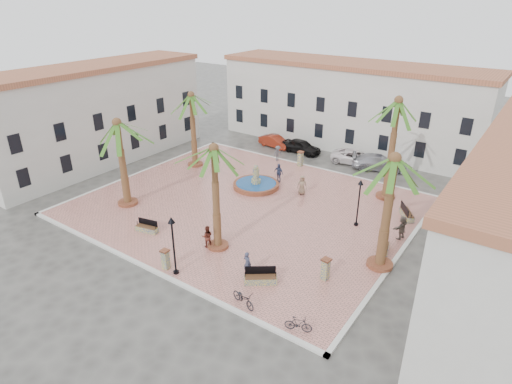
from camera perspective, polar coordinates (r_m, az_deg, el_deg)
ground at (r=36.14m, az=-1.30°, el=-1.91°), size 120.00×120.00×0.00m
plaza at (r=36.10m, az=-1.30°, el=-1.81°), size 26.00×22.00×0.15m
kerb_n at (r=44.66m, az=7.08°, el=3.43°), size 26.30×0.30×0.16m
kerb_s at (r=29.23m, az=-14.34°, el=-9.73°), size 26.30×0.30×0.16m
kerb_e at (r=31.21m, az=18.53°, el=-7.90°), size 0.30×22.30×0.16m
kerb_w at (r=44.39m, az=-14.98°, el=2.61°), size 0.30×22.30×0.16m
building_north at (r=51.07m, az=12.29°, el=11.33°), size 30.40×7.40×9.50m
building_west at (r=47.50m, az=-20.46°, el=9.64°), size 6.40×24.40×10.00m
fountain at (r=39.21m, az=0.00°, el=1.06°), size 4.20×4.20×2.17m
palm_nw at (r=42.99m, az=-8.59°, el=11.63°), size 4.99×4.99×7.63m
palm_sw at (r=35.60m, az=-17.89°, el=7.48°), size 5.41×5.41×7.45m
palm_s at (r=27.53m, az=-5.59°, el=4.26°), size 4.81×4.81×7.66m
palm_e at (r=26.49m, az=17.80°, el=2.50°), size 5.53×5.53×7.88m
palm_ne at (r=36.56m, az=18.30°, el=10.16°), size 5.28×5.28×8.88m
bench_s at (r=33.05m, az=-14.33°, el=-4.71°), size 1.83×0.90×0.93m
bench_se at (r=26.75m, az=0.60°, el=-11.49°), size 1.98×1.69×1.06m
bench_e at (r=30.82m, az=16.67°, el=-7.34°), size 0.96×1.86×0.94m
bench_ne at (r=35.96m, az=19.44°, el=-2.80°), size 1.63×2.01×1.06m
lamppost_s at (r=26.72m, az=-11.05°, el=-5.76°), size 0.44×0.44×4.06m
lamppost_e at (r=32.72m, az=13.62°, el=-0.37°), size 0.41×0.41×3.80m
bollard_se at (r=28.34m, az=-11.97°, el=-8.74°), size 0.53×0.53×1.40m
bollard_n at (r=44.17m, az=5.94°, el=4.47°), size 0.57×0.57×1.57m
bollard_e at (r=27.13m, az=9.26°, el=-10.06°), size 0.60×0.60×1.48m
litter_bin at (r=27.13m, az=1.31°, el=-10.85°), size 0.33×0.33×0.64m
cyclist_a at (r=27.17m, az=-1.17°, el=-9.49°), size 0.65×0.48×1.65m
bicycle_a at (r=25.02m, az=-1.69°, el=-13.97°), size 1.93×1.09×0.96m
cyclist_b at (r=30.11m, az=-6.53°, el=-5.92°), size 1.01×0.98×1.64m
bicycle_b at (r=23.57m, az=5.66°, el=-17.13°), size 1.54×0.89×0.89m
pedestrian_fountain_a at (r=37.82m, az=6.16°, el=0.94°), size 1.02×0.91×1.75m
pedestrian_fountain_b at (r=40.21m, az=3.03°, el=2.59°), size 1.11×0.60×1.80m
pedestrian_north at (r=45.45m, az=2.91°, el=5.19°), size 0.94×1.21×1.64m
pedestrian_east at (r=32.60m, az=18.89°, el=-4.50°), size 0.95×1.74×1.79m
car_black at (r=48.38m, az=6.07°, el=6.07°), size 4.65×2.17×1.54m
car_red at (r=50.11m, az=2.58°, el=6.75°), size 4.27×1.96×1.36m
car_silver at (r=45.18m, az=16.04°, el=3.82°), size 5.72×3.91×1.54m
car_white at (r=46.22m, az=13.13°, el=4.55°), size 5.39×3.08×1.42m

